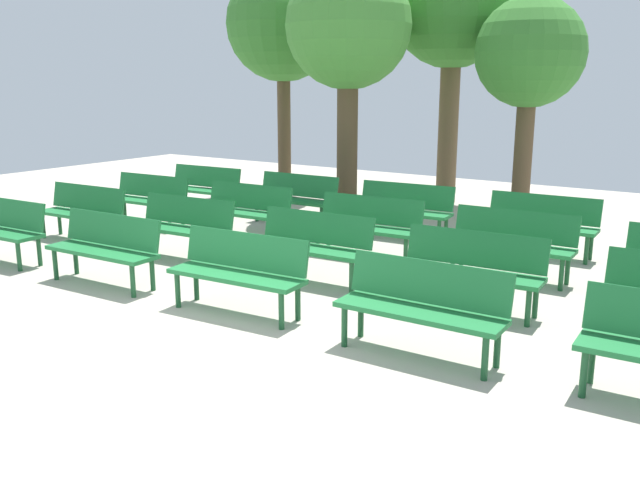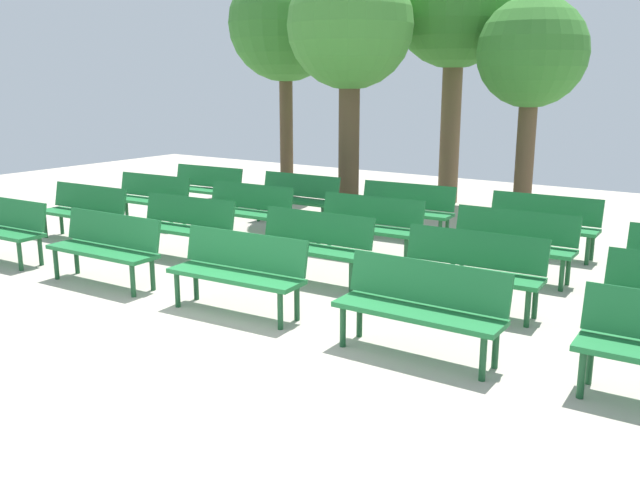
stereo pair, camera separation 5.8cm
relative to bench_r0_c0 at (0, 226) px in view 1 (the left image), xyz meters
name	(u,v)px [view 1 (the left image)]	position (x,y,z in m)	size (l,w,h in m)	color
ground_plane	(136,362)	(4.37, -1.40, -0.50)	(25.72, 25.72, 0.00)	#B2A899
bench_r0_c0	(0,226)	(0.00, 0.00, 0.00)	(1.62, 0.56, 0.87)	#1E7238
bench_r0_c1	(106,245)	(2.16, 0.09, 0.00)	(1.62, 0.55, 0.87)	#1E7238
bench_r0_c2	(240,268)	(4.26, 0.20, 0.00)	(1.63, 0.59, 0.87)	#1E7238
bench_r0_c3	(423,303)	(6.45, 0.23, 0.00)	(1.61, 0.51, 0.87)	#1E7238
bench_r1_c0	(83,209)	(-0.08, 1.45, 0.00)	(1.62, 0.56, 0.87)	#1E7238
bench_r1_c1	(184,224)	(2.05, 1.55, 0.00)	(1.63, 0.59, 0.87)	#1E7238
bench_r1_c2	(313,242)	(4.24, 1.65, 0.00)	(1.62, 0.55, 0.87)	#1E7238
bench_r1_c3	(472,266)	(6.34, 1.70, 0.00)	(1.63, 0.58, 0.87)	#1E7238
bench_r2_c0	(148,197)	(-0.14, 2.89, 0.00)	(1.62, 0.57, 0.87)	#1E7238
bench_r2_c1	(246,208)	(1.99, 3.01, 0.00)	(1.62, 0.55, 0.87)	#1E7238
bench_r2_c2	(368,223)	(4.22, 3.09, 0.00)	(1.63, 0.59, 0.87)	#1E7238
bench_r2_c3	(512,240)	(6.30, 3.19, 0.00)	(1.61, 0.52, 0.87)	#1E7238
bench_r3_c0	(203,186)	(-0.19, 4.33, 0.00)	(1.62, 0.57, 0.87)	#1E7238
bench_r3_c1	(296,196)	(1.96, 4.42, 0.00)	(1.61, 0.51, 0.87)	#1E7238
bench_r3_c2	(404,207)	(4.08, 4.50, 0.00)	(1.63, 0.59, 0.87)	#1E7238
bench_r3_c3	(541,221)	(6.26, 4.62, 0.00)	(1.62, 0.54, 0.87)	#1E7238
tree_0	(348,29)	(2.24, 5.72, 2.91)	(2.32, 2.32, 4.65)	brown
tree_1	(283,26)	(-0.17, 6.95, 3.14)	(2.44, 2.44, 4.90)	brown
tree_2	(453,9)	(3.29, 7.98, 3.39)	(2.49, 2.49, 5.22)	brown
tree_3	(530,56)	(5.15, 7.12, 2.43)	(1.94, 1.94, 3.96)	brown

